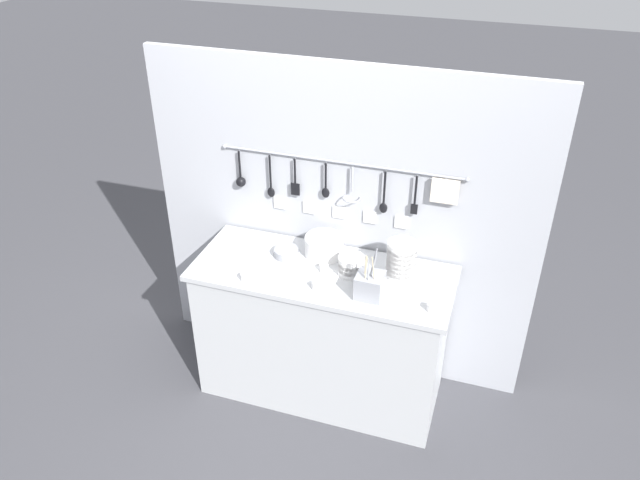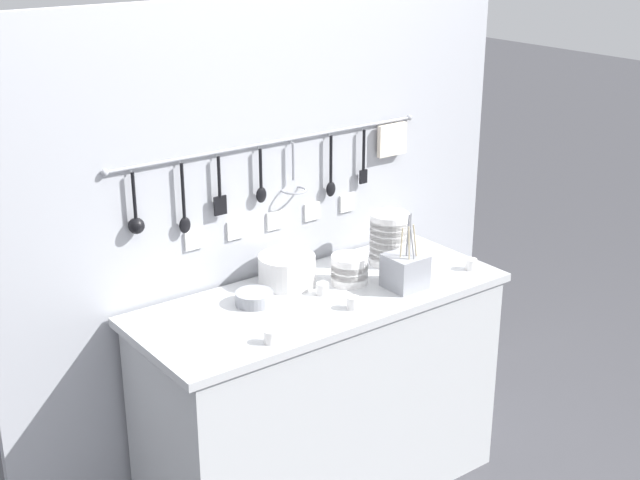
{
  "view_description": "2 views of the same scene",
  "coord_description": "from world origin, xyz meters",
  "px_view_note": "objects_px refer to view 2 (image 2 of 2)",
  "views": [
    {
      "loc": [
        0.83,
        -2.59,
        2.74
      ],
      "look_at": [
        -0.02,
        0.02,
        1.02
      ],
      "focal_mm": 35.0,
      "sensor_mm": 36.0,
      "label": 1
    },
    {
      "loc": [
        -1.77,
        -2.35,
        2.17
      ],
      "look_at": [
        -0.02,
        -0.02,
        1.07
      ],
      "focal_mm": 50.0,
      "sensor_mm": 36.0,
      "label": 2
    }
  ],
  "objects_px": {
    "bowl_stack_short_front": "(350,269)",
    "plate_stack": "(287,270)",
    "cup_edge_near": "(271,337)",
    "cup_by_caddy": "(471,264)",
    "cup_edge_far": "(353,303)",
    "cup_front_left": "(322,288)",
    "bowl_stack_wide_centre": "(389,238)",
    "cutlery_caddy": "(405,271)",
    "steel_mixing_bowl": "(254,298)"
  },
  "relations": [
    {
      "from": "cutlery_caddy",
      "to": "cup_edge_far",
      "type": "xyz_separation_m",
      "value": [
        -0.27,
        -0.03,
        -0.04
      ]
    },
    {
      "from": "bowl_stack_wide_centre",
      "to": "plate_stack",
      "type": "xyz_separation_m",
      "value": [
        -0.44,
        0.07,
        -0.05
      ]
    },
    {
      "from": "bowl_stack_wide_centre",
      "to": "cup_by_caddy",
      "type": "bearing_deg",
      "value": -49.85
    },
    {
      "from": "steel_mixing_bowl",
      "to": "plate_stack",
      "type": "bearing_deg",
      "value": 21.4
    },
    {
      "from": "cup_edge_far",
      "to": "cup_front_left",
      "type": "height_order",
      "value": "same"
    },
    {
      "from": "plate_stack",
      "to": "cup_edge_near",
      "type": "bearing_deg",
      "value": -131.15
    },
    {
      "from": "bowl_stack_wide_centre",
      "to": "plate_stack",
      "type": "relative_size",
      "value": 0.96
    },
    {
      "from": "bowl_stack_wide_centre",
      "to": "cup_by_caddy",
      "type": "relative_size",
      "value": 4.5
    },
    {
      "from": "cup_edge_far",
      "to": "cup_by_caddy",
      "type": "height_order",
      "value": "same"
    },
    {
      "from": "bowl_stack_wide_centre",
      "to": "bowl_stack_short_front",
      "type": "distance_m",
      "value": 0.26
    },
    {
      "from": "cutlery_caddy",
      "to": "cup_front_left",
      "type": "height_order",
      "value": "cutlery_caddy"
    },
    {
      "from": "bowl_stack_wide_centre",
      "to": "plate_stack",
      "type": "bearing_deg",
      "value": 171.37
    },
    {
      "from": "steel_mixing_bowl",
      "to": "cup_edge_near",
      "type": "bearing_deg",
      "value": -113.03
    },
    {
      "from": "bowl_stack_short_front",
      "to": "cup_edge_far",
      "type": "height_order",
      "value": "bowl_stack_short_front"
    },
    {
      "from": "cup_front_left",
      "to": "bowl_stack_wide_centre",
      "type": "bearing_deg",
      "value": 12.01
    },
    {
      "from": "bowl_stack_short_front",
      "to": "cup_by_caddy",
      "type": "distance_m",
      "value": 0.49
    },
    {
      "from": "bowl_stack_short_front",
      "to": "cup_front_left",
      "type": "bearing_deg",
      "value": -172.18
    },
    {
      "from": "cup_by_caddy",
      "to": "cup_front_left",
      "type": "xyz_separation_m",
      "value": [
        -0.6,
        0.16,
        0.0
      ]
    },
    {
      "from": "bowl_stack_short_front",
      "to": "cup_edge_far",
      "type": "xyz_separation_m",
      "value": [
        -0.13,
        -0.19,
        -0.03
      ]
    },
    {
      "from": "cutlery_caddy",
      "to": "cup_edge_far",
      "type": "relative_size",
      "value": 6.2
    },
    {
      "from": "steel_mixing_bowl",
      "to": "cup_edge_far",
      "type": "xyz_separation_m",
      "value": [
        0.25,
        -0.24,
        -0.0
      ]
    },
    {
      "from": "cup_edge_near",
      "to": "cup_by_caddy",
      "type": "bearing_deg",
      "value": 2.87
    },
    {
      "from": "plate_stack",
      "to": "cup_edge_far",
      "type": "bearing_deg",
      "value": -79.13
    },
    {
      "from": "plate_stack",
      "to": "cup_by_caddy",
      "type": "xyz_separation_m",
      "value": [
        0.65,
        -0.31,
        -0.03
      ]
    },
    {
      "from": "cup_by_caddy",
      "to": "bowl_stack_short_front",
      "type": "bearing_deg",
      "value": 158.36
    },
    {
      "from": "plate_stack",
      "to": "steel_mixing_bowl",
      "type": "relative_size",
      "value": 1.56
    },
    {
      "from": "cup_edge_near",
      "to": "steel_mixing_bowl",
      "type": "bearing_deg",
      "value": 66.97
    },
    {
      "from": "cutlery_caddy",
      "to": "cup_front_left",
      "type": "relative_size",
      "value": 6.2
    },
    {
      "from": "plate_stack",
      "to": "cup_edge_near",
      "type": "xyz_separation_m",
      "value": [
        -0.31,
        -0.36,
        -0.03
      ]
    },
    {
      "from": "cutlery_caddy",
      "to": "cup_by_caddy",
      "type": "height_order",
      "value": "cutlery_caddy"
    },
    {
      "from": "bowl_stack_wide_centre",
      "to": "cutlery_caddy",
      "type": "distance_m",
      "value": 0.25
    },
    {
      "from": "bowl_stack_wide_centre",
      "to": "cup_by_caddy",
      "type": "xyz_separation_m",
      "value": [
        0.21,
        -0.24,
        -0.08
      ]
    },
    {
      "from": "plate_stack",
      "to": "cup_edge_far",
      "type": "height_order",
      "value": "plate_stack"
    },
    {
      "from": "bowl_stack_short_front",
      "to": "plate_stack",
      "type": "distance_m",
      "value": 0.23
    },
    {
      "from": "cutlery_caddy",
      "to": "cup_edge_near",
      "type": "xyz_separation_m",
      "value": [
        -0.64,
        -0.08,
        -0.04
      ]
    },
    {
      "from": "cup_front_left",
      "to": "steel_mixing_bowl",
      "type": "bearing_deg",
      "value": 162.93
    },
    {
      "from": "cup_edge_near",
      "to": "cup_front_left",
      "type": "bearing_deg",
      "value": 29.95
    },
    {
      "from": "cup_edge_near",
      "to": "cup_front_left",
      "type": "distance_m",
      "value": 0.42
    },
    {
      "from": "cutlery_caddy",
      "to": "cup_edge_far",
      "type": "bearing_deg",
      "value": -173.37
    },
    {
      "from": "cup_front_left",
      "to": "cup_edge_near",
      "type": "bearing_deg",
      "value": -150.05
    },
    {
      "from": "plate_stack",
      "to": "cup_by_caddy",
      "type": "bearing_deg",
      "value": -25.7
    },
    {
      "from": "bowl_stack_wide_centre",
      "to": "cup_edge_far",
      "type": "relative_size",
      "value": 4.5
    },
    {
      "from": "cup_by_caddy",
      "to": "cup_edge_far",
      "type": "bearing_deg",
      "value": -179.58
    },
    {
      "from": "bowl_stack_wide_centre",
      "to": "cutlery_caddy",
      "type": "height_order",
      "value": "cutlery_caddy"
    },
    {
      "from": "bowl_stack_short_front",
      "to": "plate_stack",
      "type": "xyz_separation_m",
      "value": [
        -0.19,
        0.13,
        0.0
      ]
    },
    {
      "from": "cup_by_caddy",
      "to": "cup_front_left",
      "type": "distance_m",
      "value": 0.62
    },
    {
      "from": "cup_front_left",
      "to": "cup_by_caddy",
      "type": "bearing_deg",
      "value": -15.07
    },
    {
      "from": "plate_stack",
      "to": "cup_front_left",
      "type": "bearing_deg",
      "value": -71.97
    },
    {
      "from": "bowl_stack_wide_centre",
      "to": "cup_edge_near",
      "type": "relative_size",
      "value": 4.5
    },
    {
      "from": "cutlery_caddy",
      "to": "cup_edge_far",
      "type": "distance_m",
      "value": 0.27
    }
  ]
}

